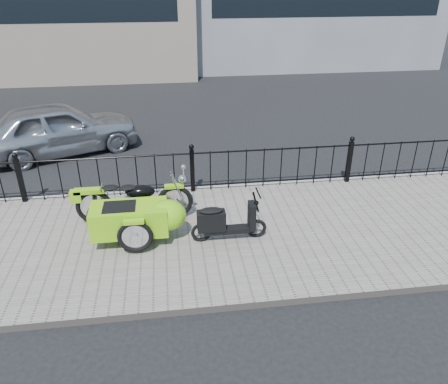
{
  "coord_description": "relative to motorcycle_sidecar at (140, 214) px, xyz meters",
  "views": [
    {
      "loc": [
        -0.48,
        -7.19,
        4.44
      ],
      "look_at": [
        0.49,
        -0.1,
        0.76
      ],
      "focal_mm": 35.0,
      "sensor_mm": 36.0,
      "label": 1
    }
  ],
  "objects": [
    {
      "name": "curb",
      "position": [
        1.04,
        1.85,
        -0.53
      ],
      "size": [
        30.0,
        0.1,
        0.12
      ],
      "primitive_type": "cube",
      "color": "gray",
      "rests_on": "ground"
    },
    {
      "name": "sedan_car",
      "position": [
        -2.27,
        4.68,
        0.1
      ],
      "size": [
        4.37,
        3.02,
        1.38
      ],
      "primitive_type": "imported",
      "rotation": [
        0.0,
        0.0,
        1.95
      ],
      "color": "#A8ABAF",
      "rests_on": "ground"
    },
    {
      "name": "ground",
      "position": [
        1.04,
        0.41,
        -0.59
      ],
      "size": [
        120.0,
        120.0,
        0.0
      ],
      "primitive_type": "plane",
      "color": "black",
      "rests_on": "ground"
    },
    {
      "name": "sidewalk",
      "position": [
        1.04,
        -0.09,
        -0.53
      ],
      "size": [
        30.0,
        3.8,
        0.12
      ],
      "primitive_type": "cube",
      "color": "slate",
      "rests_on": "ground"
    },
    {
      "name": "motorcycle_sidecar",
      "position": [
        0.0,
        0.0,
        0.0
      ],
      "size": [
        2.28,
        1.48,
        0.98
      ],
      "color": "black",
      "rests_on": "sidewalk"
    },
    {
      "name": "spare_tire",
      "position": [
        -0.66,
        0.28,
        -0.15
      ],
      "size": [
        0.66,
        0.29,
        0.66
      ],
      "primitive_type": "torus",
      "rotation": [
        1.57,
        0.0,
        0.31
      ],
      "color": "black",
      "rests_on": "sidewalk"
    },
    {
      "name": "iron_fence",
      "position": [
        1.04,
        1.71,
        -0.01
      ],
      "size": [
        14.11,
        0.11,
        1.08
      ],
      "color": "black",
      "rests_on": "sidewalk"
    },
    {
      "name": "scooter",
      "position": [
        1.44,
        -0.29,
        -0.12
      ],
      "size": [
        1.35,
        0.39,
        0.92
      ],
      "color": "black",
      "rests_on": "sidewalk"
    }
  ]
}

